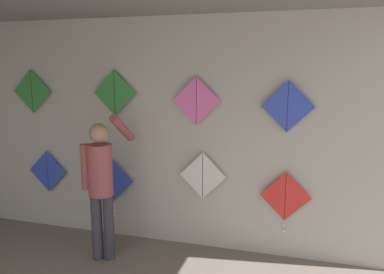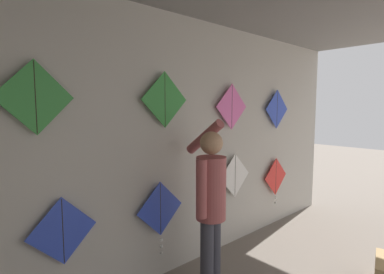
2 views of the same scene
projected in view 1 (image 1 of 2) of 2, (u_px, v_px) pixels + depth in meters
The scene contains 10 objects.
back_panel at pixel (154, 133), 4.66m from camera, with size 5.95×0.06×2.80m, color #BCB7AD.
shopkeeper at pixel (101, 179), 4.23m from camera, with size 0.42×0.63×1.71m.
kite_0 at pixel (48, 171), 5.10m from camera, with size 0.57×0.01×0.57m.
kite_1 at pixel (113, 183), 4.84m from camera, with size 0.57×0.04×0.78m.
kite_2 at pixel (203, 176), 4.48m from camera, with size 0.57×0.01×0.57m.
kite_3 at pixel (285, 199), 4.25m from camera, with size 0.57×0.04×0.71m.
kite_4 at pixel (32, 91), 4.94m from camera, with size 0.57×0.01×0.57m.
kite_5 at pixel (115, 93), 4.61m from camera, with size 0.57×0.01×0.57m.
kite_6 at pixel (196, 101), 4.34m from camera, with size 0.57×0.01×0.57m.
kite_7 at pixel (288, 107), 4.06m from camera, with size 0.57×0.01×0.57m.
Camera 1 is at (1.73, -0.32, 2.21)m, focal length 35.00 mm.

